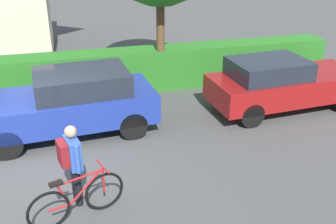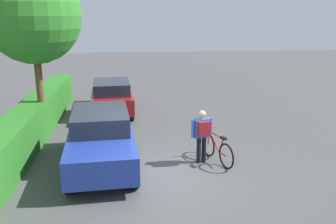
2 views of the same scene
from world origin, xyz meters
name	(u,v)px [view 1 (image 1 of 2)]	position (x,y,z in m)	size (l,w,h in m)	color
ground_plane	(39,170)	(0.00, 0.00, 0.00)	(60.00, 60.00, 0.00)	#474747
hedge_row	(40,78)	(0.00, 4.03, 0.62)	(18.17, 0.90, 1.25)	#287021
parked_car_near	(71,102)	(0.79, 1.54, 0.82)	(4.25, 2.05, 1.55)	navy
parked_car_far	(282,83)	(6.39, 1.53, 0.76)	(4.35, 1.93, 1.47)	maroon
bicycle	(77,199)	(0.73, -1.76, 0.40)	(1.66, 0.69, 0.90)	black
person_rider	(72,158)	(0.70, -1.31, 0.94)	(0.43, 0.63, 1.57)	black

